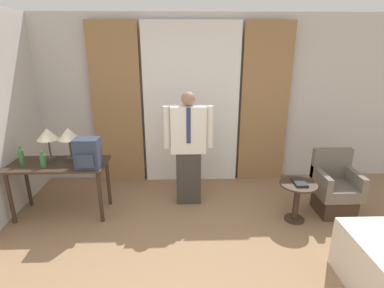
% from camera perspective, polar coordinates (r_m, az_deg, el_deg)
% --- Properties ---
extents(wall_back, '(10.00, 0.06, 2.70)m').
position_cam_1_polar(wall_back, '(4.98, -0.17, 8.27)').
color(wall_back, beige).
rests_on(wall_back, ground_plane).
extents(curtain_sheer_center, '(1.53, 0.06, 2.58)m').
position_cam_1_polar(curtain_sheer_center, '(4.87, -0.12, 7.30)').
color(curtain_sheer_center, white).
rests_on(curtain_sheer_center, ground_plane).
extents(curtain_drape_left, '(0.78, 0.06, 2.58)m').
position_cam_1_polar(curtain_drape_left, '(4.98, -14.09, 6.99)').
color(curtain_drape_left, '#997047').
rests_on(curtain_drape_left, ground_plane).
extents(curtain_drape_right, '(0.78, 0.06, 2.58)m').
position_cam_1_polar(curtain_drape_right, '(5.04, 13.66, 7.18)').
color(curtain_drape_right, '#997047').
rests_on(curtain_drape_right, ground_plane).
extents(desk, '(1.26, 0.57, 0.75)m').
position_cam_1_polar(desk, '(4.37, -23.97, -4.68)').
color(desk, '#38281E').
rests_on(desk, ground_plane).
extents(table_lamp_left, '(0.28, 0.28, 0.45)m').
position_cam_1_polar(table_lamp_left, '(4.38, -25.82, 1.54)').
color(table_lamp_left, '#4C4238').
rests_on(table_lamp_left, desk).
extents(table_lamp_right, '(0.28, 0.28, 0.45)m').
position_cam_1_polar(table_lamp_right, '(4.28, -22.47, 1.62)').
color(table_lamp_right, '#4C4238').
rests_on(table_lamp_right, desk).
extents(bottle_near_edge, '(0.08, 0.08, 0.22)m').
position_cam_1_polar(bottle_near_edge, '(4.25, -26.50, -2.83)').
color(bottle_near_edge, '#336638').
rests_on(bottle_near_edge, desk).
extents(bottle_by_lamp, '(0.07, 0.07, 0.27)m').
position_cam_1_polar(bottle_by_lamp, '(4.44, -29.74, -2.19)').
color(bottle_by_lamp, '#336638').
rests_on(bottle_by_lamp, desk).
extents(backpack, '(0.30, 0.25, 0.38)m').
position_cam_1_polar(backpack, '(3.98, -19.28, -1.71)').
color(backpack, '#2D384C').
rests_on(backpack, desk).
extents(person, '(0.70, 0.23, 1.64)m').
position_cam_1_polar(person, '(4.21, -0.68, -0.30)').
color(person, '#38332D').
rests_on(person, ground_plane).
extents(armchair, '(0.53, 0.55, 0.87)m').
position_cam_1_polar(armchair, '(4.60, 25.50, -7.86)').
color(armchair, '#38281E').
rests_on(armchair, ground_plane).
extents(side_table, '(0.47, 0.47, 0.54)m').
position_cam_1_polar(side_table, '(4.19, 19.38, -9.22)').
color(side_table, '#38281E').
rests_on(side_table, ground_plane).
extents(book, '(0.15, 0.25, 0.03)m').
position_cam_1_polar(book, '(4.11, 19.78, -6.89)').
color(book, black).
rests_on(book, side_table).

